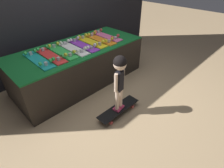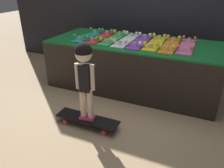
{
  "view_description": "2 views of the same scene",
  "coord_description": "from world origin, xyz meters",
  "px_view_note": "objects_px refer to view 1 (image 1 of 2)",
  "views": [
    {
      "loc": [
        -1.59,
        -1.88,
        1.89
      ],
      "look_at": [
        -0.03,
        -0.32,
        0.37
      ],
      "focal_mm": 28.0,
      "sensor_mm": 36.0,
      "label": 1
    },
    {
      "loc": [
        0.92,
        -2.32,
        1.51
      ],
      "look_at": [
        0.02,
        -0.24,
        0.4
      ],
      "focal_mm": 35.0,
      "sensor_mm": 36.0,
      "label": 2
    }
  ],
  "objects_px": {
    "skateboard_yellow_on_rack": "(91,41)",
    "child": "(120,74)",
    "skateboard_teal_on_rack": "(38,60)",
    "skateboard_green_on_rack": "(62,51)",
    "skateboard_white_on_rack": "(73,48)",
    "skateboard_on_floor": "(119,109)",
    "skateboard_orange_on_rack": "(100,39)",
    "skateboard_pink_on_rack": "(106,36)",
    "skateboard_red_on_rack": "(50,55)",
    "skateboard_purple_on_rack": "(83,45)"
  },
  "relations": [
    {
      "from": "skateboard_purple_on_rack",
      "to": "skateboard_on_floor",
      "type": "distance_m",
      "value": 1.3
    },
    {
      "from": "skateboard_purple_on_rack",
      "to": "child",
      "type": "height_order",
      "value": "child"
    },
    {
      "from": "skateboard_red_on_rack",
      "to": "skateboard_green_on_rack",
      "type": "height_order",
      "value": "same"
    },
    {
      "from": "skateboard_orange_on_rack",
      "to": "skateboard_on_floor",
      "type": "height_order",
      "value": "skateboard_orange_on_rack"
    },
    {
      "from": "skateboard_teal_on_rack",
      "to": "skateboard_on_floor",
      "type": "bearing_deg",
      "value": -62.67
    },
    {
      "from": "skateboard_white_on_rack",
      "to": "skateboard_on_floor",
      "type": "xyz_separation_m",
      "value": [
        -0.04,
        -1.11,
        -0.64
      ]
    },
    {
      "from": "skateboard_green_on_rack",
      "to": "skateboard_orange_on_rack",
      "type": "height_order",
      "value": "same"
    },
    {
      "from": "skateboard_white_on_rack",
      "to": "skateboard_teal_on_rack",
      "type": "bearing_deg",
      "value": 179.5
    },
    {
      "from": "skateboard_teal_on_rack",
      "to": "skateboard_orange_on_rack",
      "type": "relative_size",
      "value": 1.0
    },
    {
      "from": "skateboard_white_on_rack",
      "to": "skateboard_on_floor",
      "type": "relative_size",
      "value": 1.01
    },
    {
      "from": "skateboard_yellow_on_rack",
      "to": "child",
      "type": "relative_size",
      "value": 0.85
    },
    {
      "from": "skateboard_purple_on_rack",
      "to": "skateboard_yellow_on_rack",
      "type": "distance_m",
      "value": 0.21
    },
    {
      "from": "skateboard_purple_on_rack",
      "to": "skateboard_orange_on_rack",
      "type": "bearing_deg",
      "value": 0.19
    },
    {
      "from": "skateboard_red_on_rack",
      "to": "skateboard_yellow_on_rack",
      "type": "height_order",
      "value": "same"
    },
    {
      "from": "skateboard_orange_on_rack",
      "to": "skateboard_white_on_rack",
      "type": "bearing_deg",
      "value": 179.78
    },
    {
      "from": "skateboard_white_on_rack",
      "to": "skateboard_purple_on_rack",
      "type": "bearing_deg",
      "value": -1.03
    },
    {
      "from": "skateboard_red_on_rack",
      "to": "skateboard_on_floor",
      "type": "xyz_separation_m",
      "value": [
        0.37,
        -1.13,
        -0.64
      ]
    },
    {
      "from": "skateboard_white_on_rack",
      "to": "skateboard_green_on_rack",
      "type": "bearing_deg",
      "value": 175.99
    },
    {
      "from": "skateboard_teal_on_rack",
      "to": "skateboard_green_on_rack",
      "type": "xyz_separation_m",
      "value": [
        0.41,
        0.01,
        0.0
      ]
    },
    {
      "from": "skateboard_on_floor",
      "to": "child",
      "type": "xyz_separation_m",
      "value": [
        0.0,
        -0.0,
        0.62
      ]
    },
    {
      "from": "skateboard_orange_on_rack",
      "to": "skateboard_green_on_rack",
      "type": "bearing_deg",
      "value": 178.83
    },
    {
      "from": "skateboard_green_on_rack",
      "to": "child",
      "type": "height_order",
      "value": "child"
    },
    {
      "from": "skateboard_teal_on_rack",
      "to": "skateboard_pink_on_rack",
      "type": "distance_m",
      "value": 1.43
    },
    {
      "from": "skateboard_pink_on_rack",
      "to": "skateboard_white_on_rack",
      "type": "bearing_deg",
      "value": -177.35
    },
    {
      "from": "skateboard_on_floor",
      "to": "skateboard_yellow_on_rack",
      "type": "bearing_deg",
      "value": 68.51
    },
    {
      "from": "skateboard_green_on_rack",
      "to": "skateboard_white_on_rack",
      "type": "relative_size",
      "value": 1.0
    },
    {
      "from": "skateboard_teal_on_rack",
      "to": "skateboard_purple_on_rack",
      "type": "relative_size",
      "value": 1.0
    },
    {
      "from": "skateboard_purple_on_rack",
      "to": "skateboard_yellow_on_rack",
      "type": "bearing_deg",
      "value": 6.24
    },
    {
      "from": "skateboard_purple_on_rack",
      "to": "skateboard_white_on_rack",
      "type": "bearing_deg",
      "value": 178.97
    },
    {
      "from": "skateboard_red_on_rack",
      "to": "skateboard_white_on_rack",
      "type": "relative_size",
      "value": 1.0
    },
    {
      "from": "skateboard_on_floor",
      "to": "child",
      "type": "distance_m",
      "value": 0.62
    },
    {
      "from": "skateboard_teal_on_rack",
      "to": "skateboard_green_on_rack",
      "type": "bearing_deg",
      "value": 1.26
    },
    {
      "from": "skateboard_teal_on_rack",
      "to": "skateboard_on_floor",
      "type": "xyz_separation_m",
      "value": [
        0.58,
        -1.12,
        -0.64
      ]
    },
    {
      "from": "skateboard_yellow_on_rack",
      "to": "skateboard_orange_on_rack",
      "type": "xyz_separation_m",
      "value": [
        0.2,
        -0.02,
        0.0
      ]
    },
    {
      "from": "skateboard_yellow_on_rack",
      "to": "skateboard_pink_on_rack",
      "type": "distance_m",
      "value": 0.41
    },
    {
      "from": "child",
      "to": "skateboard_on_floor",
      "type": "bearing_deg",
      "value": 81.3
    },
    {
      "from": "skateboard_yellow_on_rack",
      "to": "skateboard_teal_on_rack",
      "type": "bearing_deg",
      "value": -179.25
    },
    {
      "from": "skateboard_green_on_rack",
      "to": "skateboard_purple_on_rack",
      "type": "relative_size",
      "value": 1.0
    },
    {
      "from": "skateboard_yellow_on_rack",
      "to": "child",
      "type": "distance_m",
      "value": 1.22
    },
    {
      "from": "skateboard_teal_on_rack",
      "to": "skateboard_red_on_rack",
      "type": "height_order",
      "value": "same"
    },
    {
      "from": "skateboard_pink_on_rack",
      "to": "skateboard_red_on_rack",
      "type": "bearing_deg",
      "value": -178.88
    },
    {
      "from": "skateboard_white_on_rack",
      "to": "child",
      "type": "relative_size",
      "value": 0.85
    },
    {
      "from": "skateboard_green_on_rack",
      "to": "skateboard_yellow_on_rack",
      "type": "xyz_separation_m",
      "value": [
        0.61,
        0.0,
        0.0
      ]
    },
    {
      "from": "skateboard_teal_on_rack",
      "to": "skateboard_white_on_rack",
      "type": "height_order",
      "value": "same"
    },
    {
      "from": "skateboard_orange_on_rack",
      "to": "skateboard_pink_on_rack",
      "type": "distance_m",
      "value": 0.21
    },
    {
      "from": "skateboard_red_on_rack",
      "to": "skateboard_white_on_rack",
      "type": "height_order",
      "value": "same"
    },
    {
      "from": "child",
      "to": "skateboard_yellow_on_rack",
      "type": "bearing_deg",
      "value": 59.82
    },
    {
      "from": "skateboard_green_on_rack",
      "to": "skateboard_orange_on_rack",
      "type": "distance_m",
      "value": 0.82
    },
    {
      "from": "skateboard_green_on_rack",
      "to": "skateboard_on_floor",
      "type": "height_order",
      "value": "skateboard_green_on_rack"
    },
    {
      "from": "skateboard_green_on_rack",
      "to": "child",
      "type": "bearing_deg",
      "value": -81.5
    }
  ]
}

